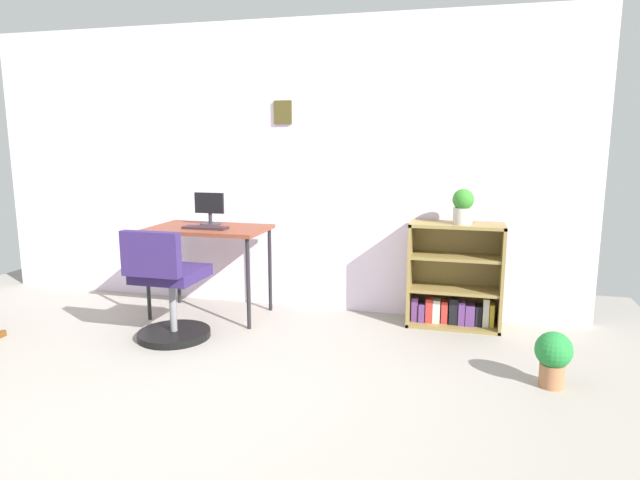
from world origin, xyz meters
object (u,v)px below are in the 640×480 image
object	(u,v)px
potted_plant_on_shelf	(463,206)
keyboard	(205,228)
monitor	(210,209)
potted_plant_floor	(553,356)
desk	(209,235)
office_chair	(168,292)
bookshelf_low	(455,281)

from	to	relation	value
potted_plant_on_shelf	keyboard	bearing A→B (deg)	-171.29
monitor	potted_plant_floor	bearing A→B (deg)	-18.02
desk	keyboard	world-z (taller)	keyboard
office_chair	potted_plant_on_shelf	xyz separation A→B (m)	(1.99, 0.82, 0.58)
bookshelf_low	desk	bearing A→B (deg)	-172.32
desk	monitor	world-z (taller)	monitor
bookshelf_low	keyboard	bearing A→B (deg)	-169.61
bookshelf_low	potted_plant_on_shelf	world-z (taller)	potted_plant_on_shelf
office_chair	bookshelf_low	bearing A→B (deg)	24.07
desk	potted_plant_on_shelf	bearing A→B (deg)	6.04
potted_plant_floor	potted_plant_on_shelf	bearing A→B (deg)	120.56
desk	office_chair	xyz separation A→B (m)	(-0.03, -0.61, -0.31)
monitor	keyboard	world-z (taller)	monitor
monitor	office_chair	size ratio (longest dim) A/B	0.32
keyboard	potted_plant_floor	size ratio (longest dim) A/B	1.07
potted_plant_on_shelf	office_chair	bearing A→B (deg)	-157.60
potted_plant_floor	bookshelf_low	bearing A→B (deg)	120.81
desk	bookshelf_low	size ratio (longest dim) A/B	1.16
keyboard	office_chair	world-z (taller)	office_chair
keyboard	potted_plant_floor	xyz separation A→B (m)	(2.49, -0.63, -0.55)
keyboard	potted_plant_floor	world-z (taller)	keyboard
potted_plant_on_shelf	monitor	bearing A→B (deg)	-177.08
monitor	keyboard	xyz separation A→B (m)	(0.05, -0.20, -0.12)
desk	monitor	distance (m)	0.23
keyboard	potted_plant_on_shelf	world-z (taller)	potted_plant_on_shelf
monitor	potted_plant_on_shelf	world-z (taller)	potted_plant_on_shelf
desk	monitor	xyz separation A→B (m)	(-0.04, 0.11, 0.20)
monitor	bookshelf_low	world-z (taller)	monitor
desk	monitor	bearing A→B (deg)	110.18
keyboard	potted_plant_floor	bearing A→B (deg)	-14.24
keyboard	bookshelf_low	distance (m)	1.98
keyboard	potted_plant_on_shelf	size ratio (longest dim) A/B	1.35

